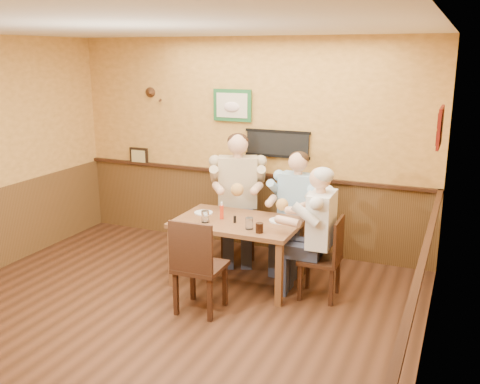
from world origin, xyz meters
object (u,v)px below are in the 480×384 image
at_px(diner_tan_shirt, 238,202).
at_px(diner_white_elder, 321,241).
at_px(water_glass_mid, 249,223).
at_px(water_glass_left, 205,217).
at_px(pepper_shaker, 235,219).
at_px(chair_right_end, 320,258).
at_px(salt_shaker, 221,215).
at_px(chair_near_side, 200,264).
at_px(cola_tumbler, 259,228).
at_px(dining_table, 238,228).
at_px(chair_back_left, 238,218).
at_px(hot_sauce_bottle, 222,211).
at_px(diner_blue_polo, 298,216).
at_px(chair_back_right, 297,232).

xyz_separation_m(diner_tan_shirt, diner_white_elder, (1.31, -0.80, -0.08)).
bearing_deg(water_glass_mid, diner_white_elder, 16.66).
bearing_deg(water_glass_left, diner_white_elder, 8.57).
bearing_deg(pepper_shaker, chair_right_end, 4.51).
height_order(water_glass_mid, salt_shaker, water_glass_mid).
distance_m(chair_near_side, water_glass_left, 0.71).
xyz_separation_m(water_glass_mid, cola_tumbler, (0.14, -0.07, -0.01)).
relative_size(chair_near_side, diner_white_elder, 0.78).
distance_m(chair_right_end, cola_tumbler, 0.74).
relative_size(dining_table, diner_tan_shirt, 0.96).
height_order(chair_right_end, chair_near_side, chair_near_side).
xyz_separation_m(chair_near_side, water_glass_left, (-0.24, 0.59, 0.31)).
relative_size(chair_back_left, water_glass_mid, 7.91).
relative_size(diner_white_elder, hot_sauce_bottle, 7.21).
bearing_deg(salt_shaker, chair_right_end, 0.08).
distance_m(chair_back_left, pepper_shaker, 0.98).
relative_size(cola_tumbler, pepper_shaker, 1.36).
relative_size(hot_sauce_bottle, pepper_shaker, 2.30).
relative_size(chair_near_side, diner_blue_polo, 0.77).
bearing_deg(diner_tan_shirt, diner_blue_polo, -28.08).
relative_size(chair_back_left, hot_sauce_bottle, 5.64).
bearing_deg(pepper_shaker, water_glass_mid, -31.58).
distance_m(chair_back_right, hot_sauce_bottle, 1.06).
height_order(diner_blue_polo, cola_tumbler, diner_blue_polo).
bearing_deg(chair_back_left, water_glass_left, -110.72).
height_order(chair_back_right, water_glass_mid, chair_back_right).
xyz_separation_m(chair_back_left, hot_sauce_bottle, (0.15, -0.80, 0.33)).
xyz_separation_m(hot_sauce_bottle, pepper_shaker, (0.19, -0.07, -0.05)).
bearing_deg(chair_near_side, diner_white_elder, -144.57).
bearing_deg(hot_sauce_bottle, dining_table, 6.54).
height_order(dining_table, chair_back_left, chair_back_left).
relative_size(diner_white_elder, pepper_shaker, 16.56).
relative_size(diner_white_elder, water_glass_left, 9.72).
xyz_separation_m(chair_right_end, chair_near_side, (-1.04, -0.78, 0.05)).
height_order(dining_table, water_glass_mid, water_glass_mid).
relative_size(diner_blue_polo, pepper_shaker, 16.71).
distance_m(chair_back_left, salt_shaker, 0.86).
height_order(chair_back_left, pepper_shaker, chair_back_left).
bearing_deg(chair_back_right, chair_near_side, -103.64).
distance_m(hot_sauce_bottle, salt_shaker, 0.05).
xyz_separation_m(diner_blue_polo, cola_tumbler, (-0.11, -1.00, 0.15)).
relative_size(diner_blue_polo, water_glass_mid, 10.20).
bearing_deg(salt_shaker, dining_table, 4.47).
xyz_separation_m(chair_back_right, diner_tan_shirt, (-0.83, 0.08, 0.27)).
relative_size(water_glass_left, water_glass_mid, 1.04).
bearing_deg(chair_near_side, chair_back_left, -81.90).
relative_size(chair_near_side, water_glass_left, 7.57).
height_order(cola_tumbler, hot_sauce_bottle, hot_sauce_bottle).
height_order(water_glass_mid, pepper_shaker, water_glass_mid).
xyz_separation_m(hot_sauce_bottle, salt_shaker, (-0.01, 0.01, -0.05)).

